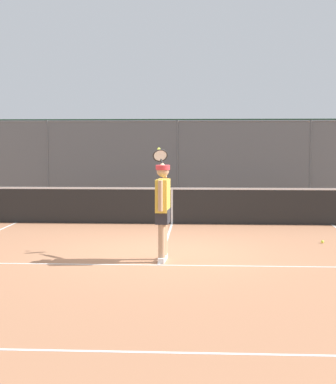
# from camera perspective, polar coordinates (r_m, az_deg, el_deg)

# --- Properties ---
(ground_plane) EXTENTS (60.00, 60.00, 0.00)m
(ground_plane) POSITION_cam_1_polar(r_m,az_deg,el_deg) (11.22, -0.58, -6.12)
(ground_plane) COLOR #B27551
(court_line_markings) EXTENTS (8.41, 9.38, 0.01)m
(court_line_markings) POSITION_cam_1_polar(r_m,az_deg,el_deg) (9.88, -1.08, -7.62)
(court_line_markings) COLOR white
(court_line_markings) RESTS_ON ground
(fence_backdrop) EXTENTS (20.43, 1.37, 2.92)m
(fence_backdrop) POSITION_cam_1_polar(r_m,az_deg,el_deg) (19.81, 1.01, 2.91)
(fence_backdrop) COLOR #565B60
(fence_backdrop) RESTS_ON ground
(tennis_net) EXTENTS (10.80, 0.09, 1.07)m
(tennis_net) POSITION_cam_1_polar(r_m,az_deg,el_deg) (15.21, 0.39, -1.31)
(tennis_net) COLOR #2D2D2D
(tennis_net) RESTS_ON ground
(tennis_player) EXTENTS (0.41, 1.45, 2.04)m
(tennis_player) POSITION_cam_1_polar(r_m,az_deg,el_deg) (10.43, -0.52, -1.19)
(tennis_player) COLOR silver
(tennis_player) RESTS_ON ground
(tennis_ball_near_net) EXTENTS (0.07, 0.07, 0.07)m
(tennis_ball_near_net) POSITION_cam_1_polar(r_m,az_deg,el_deg) (12.81, 14.97, -4.75)
(tennis_ball_near_net) COLOR #D6E042
(tennis_ball_near_net) RESTS_ON ground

